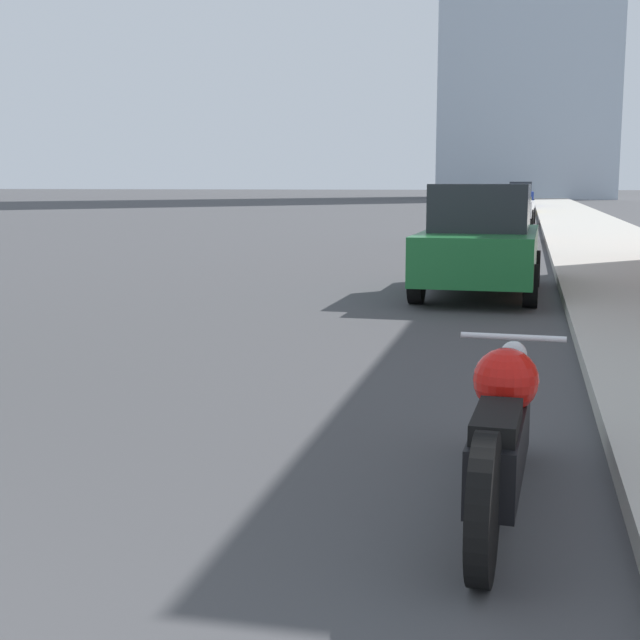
{
  "coord_description": "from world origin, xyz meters",
  "views": [
    {
      "loc": [
        3.15,
        -0.67,
        1.72
      ],
      "look_at": [
        1.61,
        5.98,
        0.66
      ],
      "focal_mm": 50.0,
      "sensor_mm": 36.0,
      "label": 1
    }
  ],
  "objects_px": {
    "parked_car_green": "(480,241)",
    "parked_car_blue": "(520,195)",
    "motorcycle": "(501,432)",
    "parked_car_silver": "(497,216)",
    "parked_car_white": "(511,205)",
    "parked_car_yellow": "(511,199)"
  },
  "relations": [
    {
      "from": "motorcycle",
      "to": "parked_car_silver",
      "type": "bearing_deg",
      "value": 94.76
    },
    {
      "from": "parked_car_green",
      "to": "parked_car_silver",
      "type": "height_order",
      "value": "parked_car_green"
    },
    {
      "from": "parked_car_white",
      "to": "parked_car_yellow",
      "type": "relative_size",
      "value": 0.96
    },
    {
      "from": "parked_car_yellow",
      "to": "parked_car_blue",
      "type": "height_order",
      "value": "parked_car_blue"
    },
    {
      "from": "parked_car_silver",
      "to": "parked_car_yellow",
      "type": "bearing_deg",
      "value": 91.62
    },
    {
      "from": "parked_car_green",
      "to": "parked_car_white",
      "type": "relative_size",
      "value": 1.07
    },
    {
      "from": "parked_car_silver",
      "to": "parked_car_blue",
      "type": "xyz_separation_m",
      "value": [
        0.34,
        35.44,
        0.07
      ]
    },
    {
      "from": "motorcycle",
      "to": "parked_car_silver",
      "type": "xyz_separation_m",
      "value": [
        -0.71,
        20.84,
        0.38
      ]
    },
    {
      "from": "parked_car_green",
      "to": "parked_car_silver",
      "type": "relative_size",
      "value": 1.05
    },
    {
      "from": "motorcycle",
      "to": "parked_car_white",
      "type": "distance_m",
      "value": 32.45
    },
    {
      "from": "parked_car_silver",
      "to": "parked_car_blue",
      "type": "height_order",
      "value": "parked_car_blue"
    },
    {
      "from": "parked_car_yellow",
      "to": "parked_car_green",
      "type": "bearing_deg",
      "value": -93.71
    },
    {
      "from": "motorcycle",
      "to": "parked_car_green",
      "type": "height_order",
      "value": "parked_car_green"
    },
    {
      "from": "parked_car_white",
      "to": "parked_car_blue",
      "type": "height_order",
      "value": "parked_car_blue"
    },
    {
      "from": "parked_car_silver",
      "to": "parked_car_white",
      "type": "xyz_separation_m",
      "value": [
        0.15,
        11.6,
        0.01
      ]
    },
    {
      "from": "parked_car_green",
      "to": "parked_car_yellow",
      "type": "distance_m",
      "value": 35.75
    },
    {
      "from": "parked_car_green",
      "to": "parked_car_blue",
      "type": "distance_m",
      "value": 47.1
    },
    {
      "from": "motorcycle",
      "to": "parked_car_blue",
      "type": "height_order",
      "value": "parked_car_blue"
    },
    {
      "from": "parked_car_green",
      "to": "parked_car_silver",
      "type": "xyz_separation_m",
      "value": [
        -0.12,
        11.65,
        -0.04
      ]
    },
    {
      "from": "parked_car_green",
      "to": "parked_car_white",
      "type": "xyz_separation_m",
      "value": [
        0.03,
        23.25,
        -0.02
      ]
    },
    {
      "from": "motorcycle",
      "to": "parked_car_silver",
      "type": "height_order",
      "value": "parked_car_silver"
    },
    {
      "from": "parked_car_yellow",
      "to": "parked_car_blue",
      "type": "distance_m",
      "value": 11.35
    }
  ]
}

